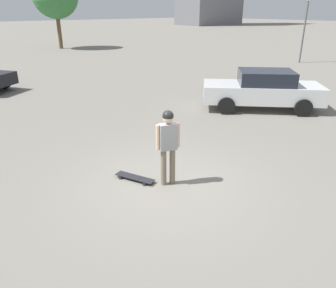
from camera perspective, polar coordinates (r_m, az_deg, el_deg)
The scene contains 5 objects.
ground_plane at distance 7.63m, azimuth 0.00°, elevation -6.88°, with size 220.00×220.00×0.00m, color gray.
person at distance 7.16m, azimuth 0.00°, elevation 0.71°, with size 0.33×0.52×1.76m.
skateboard at distance 7.79m, azimuth -5.80°, elevation -5.82°, with size 1.01×0.58×0.08m.
car_parked_near at distance 13.63m, azimuth 16.13°, elevation 9.12°, with size 4.50×4.43×1.53m.
lamp_post at distance 26.87m, azimuth 22.75°, elevation 18.71°, with size 0.28×0.28×4.50m.
Camera 1 is at (5.06, -4.31, 3.75)m, focal length 35.00 mm.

